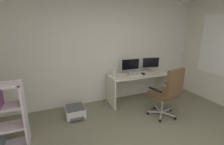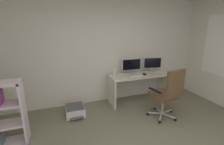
{
  "view_description": "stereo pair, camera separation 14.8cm",
  "coord_description": "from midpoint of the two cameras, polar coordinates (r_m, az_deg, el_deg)",
  "views": [
    {
      "loc": [
        -1.21,
        -1.33,
        1.88
      ],
      "look_at": [
        0.05,
        1.79,
        0.94
      ],
      "focal_mm": 25.78,
      "sensor_mm": 36.0,
      "label": 1
    },
    {
      "loc": [
        -1.07,
        -1.38,
        1.88
      ],
      "look_at": [
        0.05,
        1.79,
        0.94
      ],
      "focal_mm": 25.78,
      "sensor_mm": 36.0,
      "label": 2
    }
  ],
  "objects": [
    {
      "name": "desktop_speaker",
      "position": [
        3.93,
        -0.49,
        -0.11
      ],
      "size": [
        0.07,
        0.07,
        0.17
      ],
      "primitive_type": "cylinder",
      "color": "silver",
      "rests_on": "desk"
    },
    {
      "name": "office_chair",
      "position": [
        3.52,
        18.0,
        -6.21
      ],
      "size": [
        0.63,
        0.66,
        1.11
      ],
      "color": "#B7BABC",
      "rests_on": "ground"
    },
    {
      "name": "monitor_secondary",
      "position": [
        4.44,
        12.58,
        3.26
      ],
      "size": [
        0.49,
        0.18,
        0.39
      ],
      "color": "#B2B5B7",
      "rests_on": "desk"
    },
    {
      "name": "printer",
      "position": [
        3.73,
        -14.06,
        -13.23
      ],
      "size": [
        0.4,
        0.5,
        0.21
      ],
      "color": "silver",
      "rests_on": "ground"
    },
    {
      "name": "monitor_main",
      "position": [
        4.13,
        5.48,
        2.69
      ],
      "size": [
        0.52,
        0.18,
        0.39
      ],
      "color": "#B2B5B7",
      "rests_on": "desk"
    },
    {
      "name": "keyboard",
      "position": [
        4.02,
        7.12,
        -0.98
      ],
      "size": [
        0.34,
        0.13,
        0.02
      ],
      "primitive_type": "cube",
      "rotation": [
        0.0,
        0.0,
        -0.01
      ],
      "color": "silver",
      "rests_on": "desk"
    },
    {
      "name": "desk",
      "position": [
        4.22,
        8.19,
        -2.98
      ],
      "size": [
        1.54,
        0.58,
        0.73
      ],
      "color": "beige",
      "rests_on": "ground"
    },
    {
      "name": "wall_back",
      "position": [
        4.05,
        -5.47,
        7.34
      ],
      "size": [
        5.38,
        0.1,
        2.59
      ],
      "primitive_type": "cube",
      "color": "silver",
      "rests_on": "ground"
    },
    {
      "name": "computer_mouse",
      "position": [
        4.15,
        10.01,
        -0.46
      ],
      "size": [
        0.07,
        0.1,
        0.03
      ],
      "primitive_type": "cube",
      "rotation": [
        0.0,
        0.0,
        -0.08
      ],
      "color": "black",
      "rests_on": "desk"
    }
  ]
}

